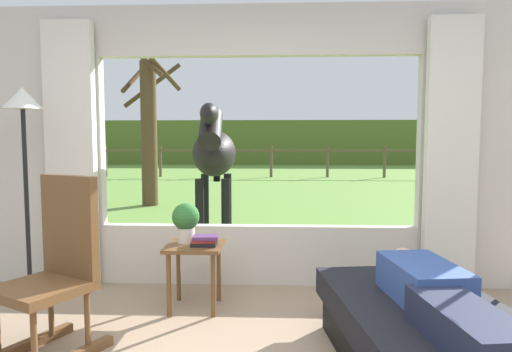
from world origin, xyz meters
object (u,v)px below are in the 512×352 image
object	(u,v)px
rocking_chair	(56,268)
book_stack	(204,241)
side_table	(195,256)
horse	(214,155)
floor_lamp_left	(24,129)
pasture_tree	(149,127)
potted_plant	(186,220)
reclining_person	(435,294)
recliner_sofa	(430,345)

from	to	relation	value
rocking_chair	book_stack	xyz separation A→B (m)	(0.82, 0.72, 0.02)
side_table	horse	bearing A→B (deg)	93.95
book_stack	floor_lamp_left	distance (m)	1.78
book_stack	rocking_chair	bearing A→B (deg)	-138.90
horse	pasture_tree	world-z (taller)	pasture_tree
side_table	potted_plant	size ratio (longest dim) A/B	1.63
reclining_person	potted_plant	bearing A→B (deg)	136.38
recliner_sofa	floor_lamp_left	world-z (taller)	floor_lamp_left
potted_plant	pasture_tree	xyz separation A→B (m)	(-1.83, 5.38, 0.90)
reclining_person	pasture_tree	distance (m)	7.45
reclining_person	floor_lamp_left	xyz separation A→B (m)	(-2.93, 1.25, 0.91)
recliner_sofa	rocking_chair	xyz separation A→B (m)	(-2.23, 0.27, 0.33)
floor_lamp_left	potted_plant	bearing A→B (deg)	-4.06
book_stack	horse	size ratio (longest dim) A/B	0.12
book_stack	horse	world-z (taller)	horse
floor_lamp_left	rocking_chair	bearing A→B (deg)	-52.71
recliner_sofa	side_table	xyz separation A→B (m)	(-1.49, 1.05, 0.21)
rocking_chair	pasture_tree	xyz separation A→B (m)	(-1.17, 6.21, 1.06)
recliner_sofa	reclining_person	bearing A→B (deg)	-97.31
recliner_sofa	floor_lamp_left	distance (m)	3.40
recliner_sofa	rocking_chair	world-z (taller)	rocking_chair
pasture_tree	potted_plant	bearing A→B (deg)	-71.23
recliner_sofa	potted_plant	bearing A→B (deg)	137.58
potted_plant	side_table	bearing A→B (deg)	-36.87
pasture_tree	reclining_person	bearing A→B (deg)	-62.51
potted_plant	book_stack	world-z (taller)	potted_plant
reclining_person	potted_plant	distance (m)	1.96
reclining_person	rocking_chair	xyz separation A→B (m)	(-2.23, 0.32, 0.02)
pasture_tree	recliner_sofa	bearing A→B (deg)	-62.33
book_stack	floor_lamp_left	world-z (taller)	floor_lamp_left
potted_plant	floor_lamp_left	world-z (taller)	floor_lamp_left
recliner_sofa	side_table	size ratio (longest dim) A/B	3.46
recliner_sofa	rocking_chair	size ratio (longest dim) A/B	1.61
side_table	book_stack	distance (m)	0.17
side_table	pasture_tree	distance (m)	5.89
side_table	reclining_person	bearing A→B (deg)	-36.28
floor_lamp_left	horse	distance (m)	2.50
potted_plant	floor_lamp_left	size ratio (longest dim) A/B	0.18
recliner_sofa	reclining_person	xyz separation A→B (m)	(-0.00, -0.05, 0.30)
book_stack	side_table	bearing A→B (deg)	148.13
book_stack	horse	xyz separation A→B (m)	(-0.25, 2.33, 0.59)
recliner_sofa	horse	xyz separation A→B (m)	(-1.65, 3.32, 0.94)
floor_lamp_left	pasture_tree	world-z (taller)	pasture_tree
rocking_chair	floor_lamp_left	xyz separation A→B (m)	(-0.71, 0.93, 0.89)
recliner_sofa	side_table	distance (m)	1.83
side_table	recliner_sofa	bearing A→B (deg)	-35.02
reclining_person	horse	bearing A→B (deg)	108.76
recliner_sofa	pasture_tree	size ratio (longest dim) A/B	0.54
potted_plant	horse	world-z (taller)	horse
reclining_person	potted_plant	world-z (taller)	potted_plant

